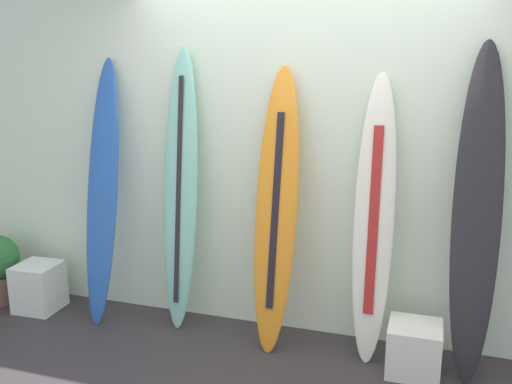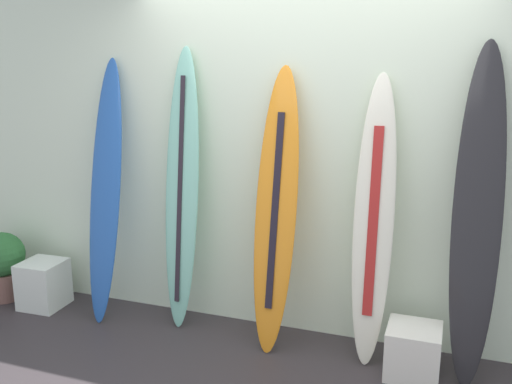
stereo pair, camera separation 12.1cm
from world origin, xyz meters
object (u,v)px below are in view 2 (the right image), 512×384
Objects in this scene: display_block_center at (413,351)px; potted_plant at (2,262)px; surfboard_cobalt at (105,193)px; display_block_left at (43,284)px; surfboard_charcoal at (477,219)px; surfboard_sunset at (276,213)px; surfboard_ivory at (373,224)px; surfboard_seafoam at (182,192)px.

display_block_center is 3.38m from potted_plant.
display_block_left is at bearing -173.01° from surfboard_cobalt.
display_block_left is at bearing -178.55° from surfboard_charcoal.
surfboard_sunset is at bearing 1.40° from potted_plant.
surfboard_cobalt is 1.05× the size of surfboard_ivory.
potted_plant is (-3.37, 0.06, 0.17)m from display_block_center.
surfboard_charcoal is at bearing 1.45° from display_block_left.
surfboard_ivory is 3.29× the size of potted_plant.
surfboard_sunset reaches higher than potted_plant.
surfboard_sunset is 1.27m from display_block_center.
surfboard_seafoam is (0.62, 0.07, 0.04)m from surfboard_cobalt.
potted_plant is at bearing -176.44° from surfboard_cobalt.
surfboard_seafoam is 3.59× the size of potted_plant.
surfboard_sunset is (1.38, -0.01, -0.03)m from surfboard_cobalt.
surfboard_sunset is 1.29m from surfboard_charcoal.
surfboard_charcoal is at bearing 1.12° from potted_plant.
surfboard_charcoal is (2.66, 0.01, 0.05)m from surfboard_cobalt.
surfboard_charcoal is at bearing 0.17° from surfboard_cobalt.
potted_plant reaches higher than display_block_center.
surfboard_ivory is 3.12m from potted_plant.
display_block_left is 1.14× the size of display_block_center.
surfboard_sunset is 2.49m from potted_plant.
surfboard_charcoal is at bearing 0.59° from surfboard_sunset.
surfboard_seafoam is at bearing 178.63° from surfboard_ivory.
surfboard_cobalt is 1.01m from display_block_left.
surfboard_ivory is 5.68× the size of display_block_center.
surfboard_charcoal is at bearing -1.79° from surfboard_seafoam.
potted_plant is at bearing -178.60° from surfboard_sunset.
surfboard_cobalt is at bearing -173.40° from surfboard_seafoam.
display_block_left is 0.66× the size of potted_plant.
display_block_center is (0.31, -0.16, -0.78)m from surfboard_ivory.
surfboard_seafoam is 1.50m from display_block_left.
surfboard_cobalt reaches higher than potted_plant.
potted_plant is (-1.03, -0.06, -0.66)m from surfboard_cobalt.
potted_plant is (-1.65, -0.14, -0.70)m from surfboard_seafoam.
potted_plant is (-3.69, -0.07, -0.71)m from surfboard_charcoal.
display_block_center is at bearing -6.68° from surfboard_sunset.
surfboard_cobalt is 2.66m from surfboard_charcoal.
surfboard_ivory is at bearing 3.72° from surfboard_sunset.
surfboard_sunset is (0.76, -0.08, -0.07)m from surfboard_seafoam.
display_block_center is at bearing -26.61° from surfboard_ivory.
surfboard_sunset is at bearing -176.28° from surfboard_ivory.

